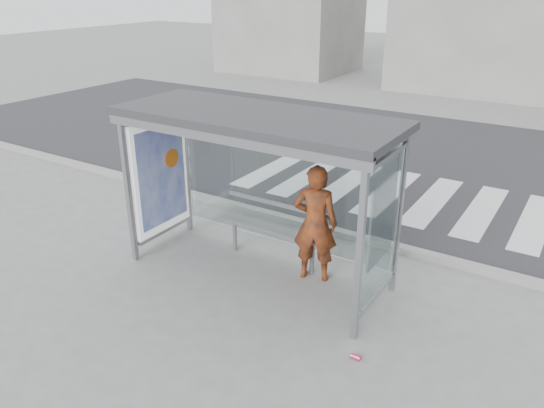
% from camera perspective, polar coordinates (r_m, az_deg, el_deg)
% --- Properties ---
extents(ground, '(80.00, 80.00, 0.00)m').
position_cam_1_polar(ground, '(8.62, -1.61, -7.49)').
color(ground, slate).
rests_on(ground, ground).
extents(road, '(30.00, 10.00, 0.01)m').
position_cam_1_polar(road, '(14.46, 14.03, 4.78)').
color(road, '#272729').
rests_on(road, ground).
extents(curb, '(30.00, 0.18, 0.12)m').
position_cam_1_polar(curb, '(10.07, 4.56, -2.39)').
color(curb, gray).
rests_on(curb, ground).
extents(crosswalk, '(6.55, 3.00, 0.00)m').
position_cam_1_polar(crosswalk, '(12.08, 12.36, 1.28)').
color(crosswalk, silver).
rests_on(crosswalk, ground).
extents(bus_shelter, '(4.25, 1.65, 2.62)m').
position_cam_1_polar(bus_shelter, '(8.05, -3.73, 5.70)').
color(bus_shelter, gray).
rests_on(bus_shelter, ground).
extents(building_left, '(6.00, 5.00, 6.00)m').
position_cam_1_polar(building_left, '(28.02, 1.97, 20.27)').
color(building_left, gray).
rests_on(building_left, ground).
extents(building_center, '(8.00, 5.00, 5.00)m').
position_cam_1_polar(building_center, '(24.57, 23.48, 16.93)').
color(building_center, gray).
rests_on(building_center, ground).
extents(person, '(0.79, 0.63, 1.88)m').
position_cam_1_polar(person, '(8.11, 4.67, -2.10)').
color(person, '#E05315').
rests_on(person, ground).
extents(bench, '(1.95, 0.33, 1.01)m').
position_cam_1_polar(bench, '(8.71, 0.07, -2.69)').
color(bench, slate).
rests_on(bench, ground).
extents(soda_can, '(0.12, 0.07, 0.07)m').
position_cam_1_polar(soda_can, '(6.96, 9.00, -15.94)').
color(soda_can, '#F2477B').
rests_on(soda_can, ground).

